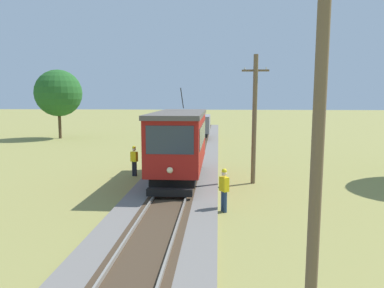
% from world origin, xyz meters
% --- Properties ---
extents(red_tram, '(2.60, 8.54, 4.79)m').
position_xyz_m(red_tram, '(0.00, 21.33, 2.19)').
color(red_tram, maroon).
rests_on(red_tram, rail_right).
extents(freight_car, '(2.40, 5.20, 2.31)m').
position_xyz_m(freight_car, '(0.00, 40.79, 1.56)').
color(freight_car, slate).
rests_on(freight_car, rail_right).
extents(utility_pole_near_tram, '(1.40, 0.38, 8.49)m').
position_xyz_m(utility_pole_near_tram, '(3.98, 8.51, 4.34)').
color(utility_pole_near_tram, brown).
rests_on(utility_pole_near_tram, ground).
extents(utility_pole_mid, '(1.40, 0.56, 6.78)m').
position_xyz_m(utility_pole_mid, '(3.98, 21.11, 3.48)').
color(utility_pole_mid, brown).
rests_on(utility_pole_mid, ground).
extents(track_worker, '(0.42, 0.45, 1.78)m').
position_xyz_m(track_worker, '(2.35, 16.11, 0.98)').
color(track_worker, navy).
rests_on(track_worker, ground).
extents(second_worker, '(0.44, 0.36, 1.78)m').
position_xyz_m(second_worker, '(-2.79, 22.63, 0.98)').
color(second_worker, black).
rests_on(second_worker, ground).
extents(tree_left_near, '(5.08, 5.08, 7.51)m').
position_xyz_m(tree_left_near, '(-15.36, 41.49, 4.97)').
color(tree_left_near, '#4C3823').
rests_on(tree_left_near, ground).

